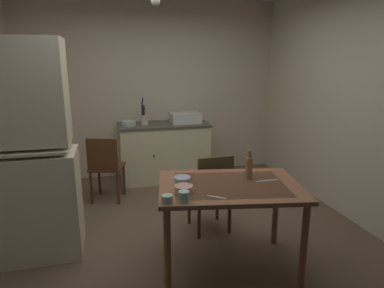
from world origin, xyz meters
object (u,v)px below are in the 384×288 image
Objects in this scene: dining_table at (229,195)px; glass_bottle at (249,167)px; serving_bowl_wide at (182,179)px; hutch_cabinet at (19,160)px; mixing_bowl_counter at (129,123)px; sink_basin at (185,118)px; chair_far_side at (211,190)px; chair_by_counter at (106,166)px; teacup_mint at (184,196)px; hand_pump at (143,113)px.

dining_table is 4.99× the size of glass_bottle.
hutch_cabinet is at bearing 162.32° from serving_bowl_wide.
dining_table is (0.69, -2.38, -0.23)m from mixing_bowl_counter.
dining_table is (-0.18, -2.43, -0.27)m from sink_basin.
sink_basin is 1.85m from chair_far_side.
serving_bowl_wide is (-0.37, 0.19, 0.11)m from dining_table.
hutch_cabinet is 2.30× the size of chair_by_counter.
chair_by_counter is 10.46× the size of teacup_mint.
glass_bottle reaches higher than sink_basin.
chair_far_side is (0.73, -1.73, -0.44)m from mixing_bowl_counter.
sink_basin is at bearing 43.03° from hutch_cabinet.
hand_pump is 1.09m from chair_by_counter.
chair_by_counter is at bearing 120.54° from dining_table.
glass_bottle reaches higher than serving_bowl_wide.
sink_basin is 2.76m from teacup_mint.
dining_table is at bearing -59.46° from chair_by_counter.
chair_far_side is 1.54m from chair_by_counter.
teacup_mint is at bearing -118.70° from chair_far_side.
chair_far_side is (0.04, 0.65, -0.21)m from dining_table.
chair_far_side is 1.00× the size of chair_by_counter.
dining_table is 8.77× the size of serving_bowl_wide.
chair_far_side reaches higher than teacup_mint.
teacup_mint is at bearing -34.44° from hutch_cabinet.
hutch_cabinet reaches higher than hand_pump.
hutch_cabinet is 2.29× the size of chair_far_side.
sink_basin is 2.34m from glass_bottle.
hand_pump is 2.54m from dining_table.
sink_basin reaches higher than serving_bowl_wide.
sink_basin reaches higher than mixing_bowl_counter.
dining_table is 1.51× the size of chair_by_counter.
mixing_bowl_counter is at bearing 112.72° from chair_far_side.
chair_by_counter is (-1.03, 1.75, -0.21)m from dining_table.
hutch_cabinet is 2.63m from sink_basin.
hand_pump is at bearing 22.85° from mixing_bowl_counter.
mixing_bowl_counter reaches higher than dining_table.
sink_basin reaches higher than chair_by_counter.
chair_far_side is (1.79, 0.01, -0.46)m from hutch_cabinet.
dining_table is at bearing -156.21° from glass_bottle.
chair_by_counter is 5.79× the size of serving_bowl_wide.
hutch_cabinet is at bearing -122.60° from chair_by_counter.
sink_basin is 0.64m from hand_pump.
sink_basin is 0.51× the size of chair_far_side.
serving_bowl_wide is (-0.41, -0.45, 0.32)m from chair_far_side.
mixing_bowl_counter is 2.49m from dining_table.
serving_bowl_wide is 0.57× the size of glass_bottle.
mixing_bowl_counter reaches higher than teacup_mint.
hutch_cabinet is 5.08× the size of hand_pump.
hand_pump reaches higher than sink_basin.
teacup_mint is (-0.63, -2.69, -0.13)m from sink_basin.
sink_basin is (1.92, 1.80, 0.02)m from hutch_cabinet.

